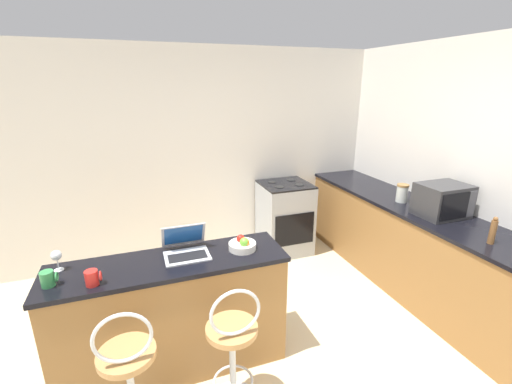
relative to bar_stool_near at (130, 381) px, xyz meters
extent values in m
cube|color=silver|center=(1.01, 2.43, 0.83)|extent=(12.00, 0.06, 2.60)
cube|color=olive|center=(0.32, 0.53, -0.02)|extent=(1.68, 0.46, 0.90)
cube|color=black|center=(0.32, 0.53, 0.45)|extent=(1.71, 0.49, 0.03)
cube|color=olive|center=(2.89, 0.84, -0.02)|extent=(0.64, 3.12, 0.90)
cube|color=black|center=(2.89, 0.84, 0.45)|extent=(0.67, 3.15, 0.03)
cylinder|color=#B7844C|center=(0.00, 0.02, 0.18)|extent=(0.34, 0.34, 0.04)
torus|color=silver|center=(0.00, -0.08, 0.37)|extent=(0.32, 0.02, 0.32)
cylinder|color=silver|center=(0.64, 0.02, -0.14)|extent=(0.04, 0.04, 0.63)
torus|color=silver|center=(0.64, 0.02, -0.24)|extent=(0.28, 0.28, 0.02)
cylinder|color=#B7844C|center=(0.64, 0.02, 0.18)|extent=(0.34, 0.34, 0.04)
torus|color=silver|center=(0.64, -0.08, 0.37)|extent=(0.32, 0.02, 0.32)
cube|color=#B7BABF|center=(0.45, 0.55, 0.47)|extent=(0.33, 0.24, 0.01)
cube|color=black|center=(0.45, 0.54, 0.48)|extent=(0.28, 0.13, 0.00)
cube|color=#B7BABF|center=(0.45, 0.69, 0.58)|extent=(0.33, 0.12, 0.20)
cube|color=#19478C|center=(0.45, 0.69, 0.59)|extent=(0.29, 0.10, 0.17)
cube|color=#2D2D30|center=(2.90, 0.56, 0.62)|extent=(0.46, 0.34, 0.32)
cube|color=black|center=(2.86, 0.38, 0.62)|extent=(0.32, 0.01, 0.25)
cube|color=#4C4C51|center=(3.07, 0.38, 0.62)|extent=(0.09, 0.01, 0.25)
cube|color=#9EA3A8|center=(1.95, 2.08, -0.01)|extent=(0.62, 0.60, 0.92)
cube|color=black|center=(1.95, 1.77, -0.05)|extent=(0.53, 0.01, 0.41)
cube|color=black|center=(1.95, 2.08, 0.46)|extent=(0.62, 0.60, 0.02)
cylinder|color=black|center=(1.81, 1.96, 0.47)|extent=(0.11, 0.11, 0.01)
cylinder|color=black|center=(2.09, 1.96, 0.47)|extent=(0.11, 0.11, 0.01)
cylinder|color=black|center=(1.81, 2.20, 0.47)|extent=(0.11, 0.11, 0.01)
cylinder|color=black|center=(2.09, 2.20, 0.47)|extent=(0.11, 0.11, 0.01)
cylinder|color=red|center=(-0.17, 0.38, 0.52)|extent=(0.08, 0.08, 0.10)
torus|color=red|center=(-0.12, 0.38, 0.52)|extent=(0.01, 0.06, 0.06)
cylinder|color=#338447|center=(-0.44, 0.46, 0.52)|extent=(0.08, 0.08, 0.10)
torus|color=#338447|center=(-0.38, 0.46, 0.52)|extent=(0.01, 0.07, 0.07)
cylinder|color=brown|center=(2.78, -0.05, 0.57)|extent=(0.05, 0.05, 0.20)
sphere|color=brown|center=(2.78, -0.05, 0.68)|extent=(0.04, 0.04, 0.04)
cylinder|color=silver|center=(0.88, 0.53, 0.49)|extent=(0.21, 0.21, 0.05)
sphere|color=red|center=(0.87, 0.57, 0.54)|extent=(0.06, 0.06, 0.06)
sphere|color=orange|center=(0.89, 0.49, 0.54)|extent=(0.07, 0.07, 0.07)
sphere|color=#66B233|center=(0.88, 0.49, 0.54)|extent=(0.07, 0.07, 0.07)
cylinder|color=silver|center=(-0.41, 0.66, 0.47)|extent=(0.06, 0.06, 0.00)
cylinder|color=silver|center=(-0.41, 0.66, 0.51)|extent=(0.01, 0.01, 0.08)
sphere|color=silver|center=(-0.41, 0.66, 0.58)|extent=(0.07, 0.07, 0.07)
cylinder|color=silver|center=(2.84, 1.01, 0.55)|extent=(0.12, 0.12, 0.18)
cylinder|color=olive|center=(2.84, 1.01, 0.65)|extent=(0.12, 0.12, 0.02)
camera|label=1|loc=(0.17, -1.76, 1.70)|focal=24.00mm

